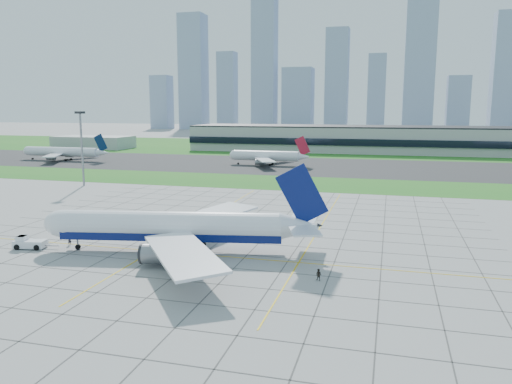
% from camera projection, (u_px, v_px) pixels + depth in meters
% --- Properties ---
extents(ground, '(1400.00, 1400.00, 0.00)m').
position_uv_depth(ground, '(206.00, 252.00, 93.81)').
color(ground, '#999993').
rests_on(ground, ground).
extents(grass_median, '(700.00, 35.00, 0.04)m').
position_uv_depth(grass_median, '(295.00, 183.00, 179.47)').
color(grass_median, '#226B1E').
rests_on(grass_median, ground).
extents(asphalt_taxiway, '(700.00, 75.00, 0.04)m').
position_uv_depth(asphalt_taxiway, '(317.00, 166.00, 231.82)').
color(asphalt_taxiway, '#383838').
rests_on(asphalt_taxiway, ground).
extents(grass_far, '(700.00, 145.00, 0.04)m').
position_uv_depth(grass_far, '(341.00, 148.00, 336.53)').
color(grass_far, '#226B1E').
rests_on(grass_far, ground).
extents(apron_markings, '(120.00, 130.00, 0.03)m').
position_uv_depth(apron_markings, '(227.00, 237.00, 104.25)').
color(apron_markings, '#474744').
rests_on(apron_markings, ground).
extents(terminal, '(260.00, 43.00, 15.80)m').
position_uv_depth(terminal, '(404.00, 139.00, 301.01)').
color(terminal, '#B7B7B2').
rests_on(terminal, ground).
extents(service_block, '(50.00, 25.00, 8.00)m').
position_uv_depth(service_block, '(94.00, 142.00, 334.19)').
color(service_block, '#B7B7B2').
rests_on(service_block, ground).
extents(light_mast, '(2.50, 2.50, 25.60)m').
position_uv_depth(light_mast, '(81.00, 139.00, 170.99)').
color(light_mast, gray).
rests_on(light_mast, ground).
extents(city_skyline, '(523.00, 32.40, 160.00)m').
position_uv_depth(city_skyline, '(357.00, 80.00, 581.17)').
color(city_skyline, '#92A4BF').
rests_on(city_skyline, ground).
extents(airliner, '(53.56, 53.78, 17.00)m').
position_uv_depth(airliner, '(174.00, 228.00, 93.16)').
color(airliner, white).
rests_on(airliner, ground).
extents(pushback_tug, '(8.77, 3.92, 2.41)m').
position_uv_depth(pushback_tug, '(29.00, 243.00, 96.08)').
color(pushback_tug, white).
rests_on(pushback_tug, ground).
extents(crew_near, '(0.78, 0.79, 1.84)m').
position_uv_depth(crew_near, '(70.00, 241.00, 98.21)').
color(crew_near, black).
rests_on(crew_near, ground).
extents(crew_far, '(1.11, 0.99, 1.89)m').
position_uv_depth(crew_far, '(319.00, 275.00, 77.99)').
color(crew_far, black).
rests_on(crew_far, ground).
extents(distant_jet_0, '(46.86, 42.66, 14.08)m').
position_uv_depth(distant_jet_0, '(63.00, 152.00, 255.75)').
color(distant_jet_0, white).
rests_on(distant_jet_0, ground).
extents(distant_jet_1, '(36.43, 42.66, 14.08)m').
position_uv_depth(distant_jet_1, '(267.00, 156.00, 234.39)').
color(distant_jet_1, white).
rests_on(distant_jet_1, ground).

